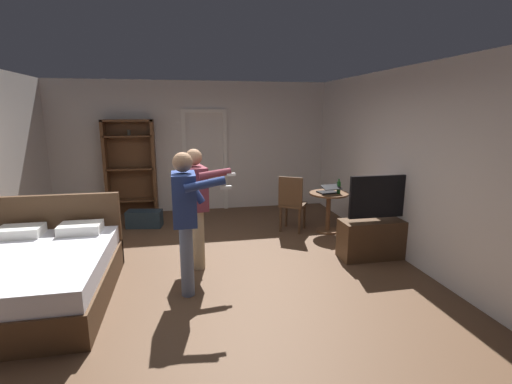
% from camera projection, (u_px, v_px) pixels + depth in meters
% --- Properties ---
extents(ground_plane, '(7.30, 7.30, 0.00)m').
position_uv_depth(ground_plane, '(206.00, 275.00, 4.79)').
color(ground_plane, brown).
extents(wall_back, '(5.89, 0.12, 2.69)m').
position_uv_depth(wall_back, '(194.00, 147.00, 7.74)').
color(wall_back, silver).
rests_on(wall_back, ground_plane).
extents(wall_right, '(0.12, 6.88, 2.69)m').
position_uv_depth(wall_right, '(415.00, 166.00, 5.05)').
color(wall_right, silver).
rests_on(wall_right, ground_plane).
extents(doorway_frame, '(0.93, 0.08, 2.13)m').
position_uv_depth(doorway_frame, '(205.00, 153.00, 7.73)').
color(doorway_frame, white).
rests_on(doorway_frame, ground_plane).
extents(bed, '(1.58, 2.01, 1.02)m').
position_uv_depth(bed, '(35.00, 275.00, 4.08)').
color(bed, '#4C331E').
rests_on(bed, ground_plane).
extents(bookshelf, '(0.98, 0.32, 1.93)m').
position_uv_depth(bookshelf, '(131.00, 164.00, 7.35)').
color(bookshelf, brown).
rests_on(bookshelf, ground_plane).
extents(tv_flatscreen, '(1.19, 0.40, 1.21)m').
position_uv_depth(tv_flatscreen, '(381.00, 234.00, 5.31)').
color(tv_flatscreen, '#4C331E').
rests_on(tv_flatscreen, ground_plane).
extents(side_table, '(0.67, 0.67, 0.70)m').
position_uv_depth(side_table, '(328.00, 205.00, 6.42)').
color(side_table, brown).
rests_on(side_table, ground_plane).
extents(laptop, '(0.36, 0.37, 0.15)m').
position_uv_depth(laptop, '(329.00, 190.00, 6.31)').
color(laptop, black).
rests_on(laptop, side_table).
extents(bottle_on_table, '(0.06, 0.06, 0.25)m').
position_uv_depth(bottle_on_table, '(339.00, 187.00, 6.30)').
color(bottle_on_table, '#1A531F').
rests_on(bottle_on_table, side_table).
extents(wooden_chair, '(0.58, 0.58, 0.99)m').
position_uv_depth(wooden_chair, '(292.00, 201.00, 6.41)').
color(wooden_chair, '#4C331E').
rests_on(wooden_chair, ground_plane).
extents(person_blue_shirt, '(0.64, 0.58, 1.64)m').
position_uv_depth(person_blue_shirt, '(186.00, 213.00, 4.18)').
color(person_blue_shirt, slate).
rests_on(person_blue_shirt, ground_plane).
extents(person_striped_shirt, '(0.69, 0.65, 1.60)m').
position_uv_depth(person_striped_shirt, '(196.00, 199.00, 4.91)').
color(person_striped_shirt, tan).
rests_on(person_striped_shirt, ground_plane).
extents(suitcase_dark, '(0.66, 0.39, 0.31)m').
position_uv_depth(suitcase_dark, '(144.00, 219.00, 6.74)').
color(suitcase_dark, '#1E2D38').
rests_on(suitcase_dark, ground_plane).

